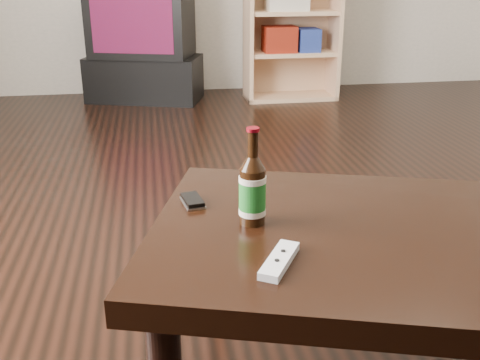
{
  "coord_description": "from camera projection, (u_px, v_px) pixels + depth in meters",
  "views": [
    {
      "loc": [
        -0.78,
        -1.97,
        1.06
      ],
      "look_at": [
        -0.58,
        -0.75,
        0.59
      ],
      "focal_mm": 42.0,
      "sensor_mm": 36.0,
      "label": 1
    }
  ],
  "objects": [
    {
      "name": "bookshelf",
      "position": [
        291.0,
        8.0,
        4.47
      ],
      "size": [
        0.75,
        0.34,
        1.38
      ],
      "rotation": [
        0.0,
        0.0,
        -0.0
      ],
      "color": "tan",
      "rests_on": "floor"
    },
    {
      "name": "beer_bottle",
      "position": [
        252.0,
        191.0,
        1.33
      ],
      "size": [
        0.07,
        0.07,
        0.24
      ],
      "rotation": [
        0.0,
        0.0,
        -0.16
      ],
      "color": "black",
      "rests_on": "coffee_table"
    },
    {
      "name": "tv_stand",
      "position": [
        145.0,
        78.0,
        4.58
      ],
      "size": [
        0.98,
        0.69,
        0.36
      ],
      "primitive_type": "cube",
      "rotation": [
        0.0,
        0.0,
        -0.3
      ],
      "color": "black",
      "rests_on": "floor"
    },
    {
      "name": "phone",
      "position": [
        192.0,
        201.0,
        1.47
      ],
      "size": [
        0.06,
        0.1,
        0.02
      ],
      "rotation": [
        0.0,
        0.0,
        0.17
      ],
      "color": "#A5A5A7",
      "rests_on": "coffee_table"
    },
    {
      "name": "coffee_table",
      "position": [
        417.0,
        257.0,
        1.33
      ],
      "size": [
        1.42,
        1.07,
        0.47
      ],
      "rotation": [
        0.0,
        0.0,
        -0.29
      ],
      "color": "black",
      "rests_on": "floor"
    },
    {
      "name": "tv",
      "position": [
        141.0,
        19.0,
        4.41
      ],
      "size": [
        0.87,
        0.68,
        0.58
      ],
      "rotation": [
        0.0,
        0.0,
        -0.3
      ],
      "color": "black",
      "rests_on": "tv_stand"
    },
    {
      "name": "remote",
      "position": [
        279.0,
        260.0,
        1.17
      ],
      "size": [
        0.12,
        0.16,
        0.02
      ],
      "rotation": [
        0.0,
        0.0,
        -0.53
      ],
      "color": "#B9B9BB",
      "rests_on": "coffee_table"
    },
    {
      "name": "floor",
      "position": [
        350.0,
        240.0,
        2.31
      ],
      "size": [
        5.0,
        6.0,
        0.01
      ],
      "primitive_type": "cube",
      "color": "black",
      "rests_on": "ground"
    }
  ]
}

